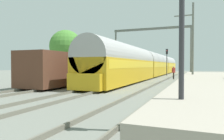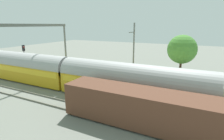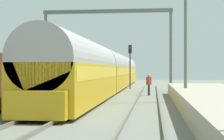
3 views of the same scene
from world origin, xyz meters
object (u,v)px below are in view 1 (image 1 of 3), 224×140
freight_car (76,69)px  railway_signal_near (182,3)px  person_crossing (174,71)px  railway_signal_far (167,58)px  passenger_train (154,64)px  catenary_gantry (151,42)px

freight_car → railway_signal_near: bearing=-48.7°
freight_car → person_crossing: 13.37m
railway_signal_near → railway_signal_far: bearing=97.8°
passenger_train → person_crossing: size_ratio=28.44×
catenary_gantry → railway_signal_near: bearing=-77.2°
freight_car → catenary_gantry: (4.06, 16.18, 4.16)m
catenary_gantry → freight_car: bearing=-104.1°
railway_signal_near → catenary_gantry: (-6.41, 28.11, 2.19)m
railway_signal_near → railway_signal_far: railway_signal_near is taller
freight_car → railway_signal_far: 21.72m
passenger_train → freight_car: passenger_train is taller
passenger_train → railway_signal_near: (6.41, -30.84, 1.46)m
railway_signal_far → catenary_gantry: bearing=-112.5°
railway_signal_near → catenary_gantry: catenary_gantry is taller
passenger_train → freight_car: size_ratio=3.78×
passenger_train → catenary_gantry: catenary_gantry is taller
railway_signal_near → catenary_gantry: 28.91m
person_crossing → railway_signal_near: (2.34, -22.55, 2.41)m
freight_car → railway_signal_near: railway_signal_near is taller
freight_car → railway_signal_near: size_ratio=2.41×
passenger_train → freight_car: bearing=-102.1°
passenger_train → railway_signal_far: railway_signal_far is taller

